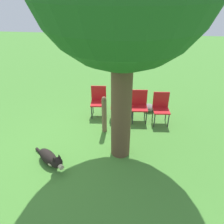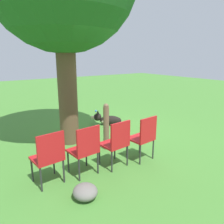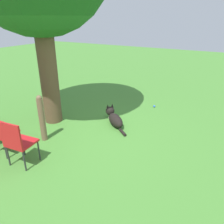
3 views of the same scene
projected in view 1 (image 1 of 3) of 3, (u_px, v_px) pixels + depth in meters
ground_plane at (82, 147)px, 5.31m from camera, size 30.00×30.00×0.00m
dog at (50, 159)px, 4.72m from camera, size 0.81×0.94×0.43m
fence_post at (104, 114)px, 5.66m from camera, size 0.13×0.13×1.03m
red_chair_0 at (99, 99)px, 6.44m from camera, size 0.46×0.48×0.89m
red_chair_1 at (119, 102)px, 6.32m from camera, size 0.46×0.48×0.89m
red_chair_2 at (139, 104)px, 6.19m from camera, size 0.46×0.48×0.89m
red_chair_3 at (161, 106)px, 6.07m from camera, size 0.46×0.48×0.89m
garden_rock at (149, 108)px, 6.85m from camera, size 0.37×0.36×0.21m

